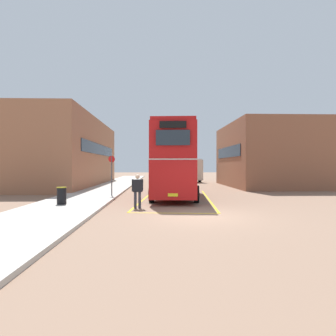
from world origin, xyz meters
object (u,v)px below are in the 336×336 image
Objects in this scene: double_decker_bus at (175,160)px; bus_stop_sign at (112,172)px; litter_bin at (62,196)px; single_deck_bus at (186,169)px; pedestrian_boarding at (137,189)px.

double_decker_bus is 3.72× the size of bus_stop_sign.
double_decker_bus is 11.07× the size of litter_bin.
litter_bin is (-6.19, -4.63, -1.92)m from double_decker_bus.
bus_stop_sign is at bearing -177.75° from double_decker_bus.
single_deck_bus is 3.17× the size of bus_stop_sign.
bus_stop_sign is (-2.10, 5.12, 0.76)m from pedestrian_boarding.
single_deck_bus is 4.95× the size of pedestrian_boarding.
bus_stop_sign is at bearing 112.25° from pedestrian_boarding.
double_decker_bus is 5.81× the size of pedestrian_boarding.
pedestrian_boarding is (-4.90, -25.74, -0.65)m from single_deck_bus.
litter_bin is (-3.98, 0.66, -0.40)m from pedestrian_boarding.
single_deck_bus is 26.21m from pedestrian_boarding.
single_deck_bus reaches higher than bus_stop_sign.
single_deck_bus reaches higher than litter_bin.
pedestrian_boarding is at bearing -112.73° from double_decker_bus.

